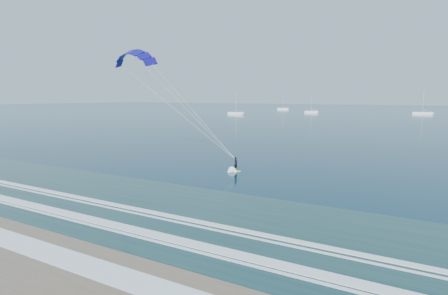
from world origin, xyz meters
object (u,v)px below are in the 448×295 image
Objects in this scene: sailboat_0 at (236,113)px; sailboat_8 at (283,109)px; sailboat_2 at (423,113)px; sailboat_1 at (311,112)px; kitesurfer_rig at (180,103)px.

sailboat_0 is 82.55m from sailboat_8.
sailboat_0 is 0.93× the size of sailboat_2.
sailboat_2 is (84.43, 53.74, 0.00)m from sailboat_0.
kitesurfer_rig is at bearing -75.62° from sailboat_1.
sailboat_0 is 47.82m from sailboat_1.
sailboat_1 is at bearing -165.23° from sailboat_2.
sailboat_0 is at bearing -147.52° from sailboat_2.
sailboat_8 is at bearing 130.21° from sailboat_1.
kitesurfer_rig is at bearing -62.40° from sailboat_0.
kitesurfer_rig is 160.63m from sailboat_0.
kitesurfer_rig is 196.34m from sailboat_2.
sailboat_8 is (-36.58, 43.26, 0.01)m from sailboat_1.
sailboat_2 is (10.12, 195.91, -8.11)m from kitesurfer_rig.
kitesurfer_rig reaches higher than sailboat_2.
sailboat_2 reaches higher than sailboat_8.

